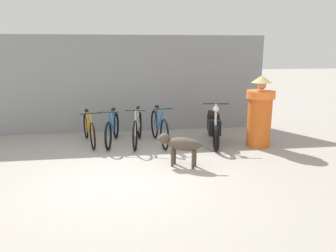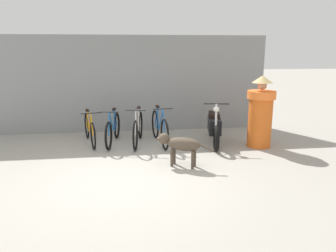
% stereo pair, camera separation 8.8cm
% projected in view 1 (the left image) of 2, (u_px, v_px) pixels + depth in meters
% --- Properties ---
extents(ground_plane, '(60.00, 60.00, 0.00)m').
position_uv_depth(ground_plane, '(126.00, 179.00, 5.79)').
color(ground_plane, '#9E998E').
extents(shop_wall_back, '(7.97, 0.20, 2.61)m').
position_uv_depth(shop_wall_back, '(122.00, 84.00, 8.98)').
color(shop_wall_back, gray).
rests_on(shop_wall_back, ground).
extents(bicycle_0, '(0.53, 1.65, 0.82)m').
position_uv_depth(bicycle_0, '(89.00, 130.00, 7.90)').
color(bicycle_0, black).
rests_on(bicycle_0, ground).
extents(bicycle_1, '(0.46, 1.68, 0.86)m').
position_uv_depth(bicycle_1, '(112.00, 130.00, 7.88)').
color(bicycle_1, black).
rests_on(bicycle_1, ground).
extents(bicycle_2, '(0.46, 1.72, 0.91)m').
position_uv_depth(bicycle_2, '(137.00, 129.00, 7.85)').
color(bicycle_2, black).
rests_on(bicycle_2, ground).
extents(bicycle_3, '(0.46, 1.77, 0.93)m').
position_uv_depth(bicycle_3, '(159.00, 128.00, 7.90)').
color(bicycle_3, black).
rests_on(bicycle_3, ground).
extents(motorcycle, '(0.59, 1.92, 1.05)m').
position_uv_depth(motorcycle, '(214.00, 126.00, 7.95)').
color(motorcycle, black).
rests_on(motorcycle, ground).
extents(stray_dog, '(1.06, 0.64, 0.64)m').
position_uv_depth(stray_dog, '(180.00, 144.00, 6.35)').
color(stray_dog, '#4C3F33').
rests_on(stray_dog, ground).
extents(person_in_robes, '(0.90, 0.90, 1.66)m').
position_uv_depth(person_in_robes, '(260.00, 112.00, 7.59)').
color(person_in_robes, orange).
rests_on(person_in_robes, ground).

